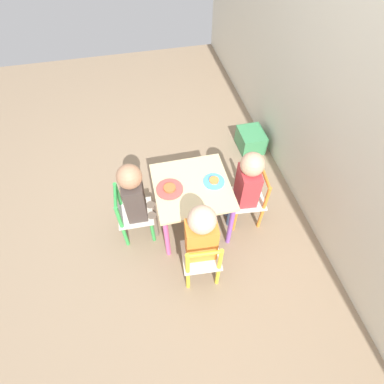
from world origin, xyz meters
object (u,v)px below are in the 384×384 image
(child_front, at_px, (136,196))
(plate_front, at_px, (170,189))
(chair_yellow, at_px, (201,259))
(child_right, at_px, (201,236))
(chair_orange, at_px, (250,199))
(plate_back, at_px, (214,181))
(kids_table, at_px, (192,193))
(chair_green, at_px, (133,214))
(storage_bin, at_px, (251,140))
(child_back, at_px, (246,184))

(child_front, xyz_separation_m, plate_front, (0.01, 0.24, 0.04))
(chair_yellow, xyz_separation_m, child_right, (-0.06, 0.00, 0.22))
(chair_orange, relative_size, plate_front, 2.65)
(chair_orange, xyz_separation_m, child_front, (-0.06, -0.86, 0.21))
(chair_yellow, xyz_separation_m, plate_back, (-0.46, 0.20, 0.25))
(kids_table, height_order, chair_orange, chair_orange)
(chair_green, relative_size, storage_bin, 1.81)
(storage_bin, bearing_deg, chair_yellow, -33.69)
(chair_yellow, relative_size, child_back, 0.69)
(child_right, distance_m, plate_back, 0.45)
(chair_yellow, relative_size, child_front, 0.67)
(storage_bin, bearing_deg, child_back, -25.33)
(child_right, distance_m, storage_bin, 1.48)
(child_front, bearing_deg, plate_back, -89.47)
(plate_back, bearing_deg, child_right, -25.86)
(kids_table, bearing_deg, child_right, -4.56)
(child_back, relative_size, plate_front, 3.87)
(child_back, distance_m, storage_bin, 0.96)
(kids_table, height_order, child_front, child_front)
(kids_table, height_order, chair_green, chair_green)
(chair_green, bearing_deg, child_back, -91.68)
(chair_orange, bearing_deg, plate_back, -92.94)
(child_back, height_order, plate_front, child_back)
(chair_orange, distance_m, storage_bin, 0.89)
(chair_orange, bearing_deg, storage_bin, 163.78)
(kids_table, height_order, storage_bin, kids_table)
(child_right, xyz_separation_m, plate_front, (-0.40, -0.13, 0.03))
(child_back, distance_m, plate_back, 0.25)
(chair_green, bearing_deg, child_front, -90.00)
(chair_orange, relative_size, child_back, 0.69)
(plate_back, bearing_deg, child_front, -91.30)
(kids_table, distance_m, plate_back, 0.19)
(child_front, bearing_deg, chair_green, 90.00)
(chair_yellow, height_order, plate_back, plate_back)
(chair_orange, distance_m, plate_back, 0.39)
(chair_yellow, bearing_deg, plate_front, -70.13)
(kids_table, distance_m, chair_yellow, 0.49)
(child_right, relative_size, plate_back, 4.98)
(chair_yellow, xyz_separation_m, plate_front, (-0.46, -0.13, 0.25))
(chair_green, xyz_separation_m, plate_back, (0.01, 0.63, 0.25))
(chair_green, xyz_separation_m, chair_yellow, (0.48, 0.43, 0.00))
(chair_yellow, bearing_deg, child_front, -47.73)
(child_back, xyz_separation_m, storage_bin, (-0.81, 0.38, -0.35))
(kids_table, relative_size, plate_front, 2.85)
(kids_table, distance_m, storage_bin, 1.14)
(plate_back, height_order, storage_bin, plate_back)
(plate_front, height_order, storage_bin, plate_front)
(child_back, bearing_deg, kids_table, -90.00)
(chair_yellow, distance_m, plate_back, 0.56)
(kids_table, distance_m, child_back, 0.41)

